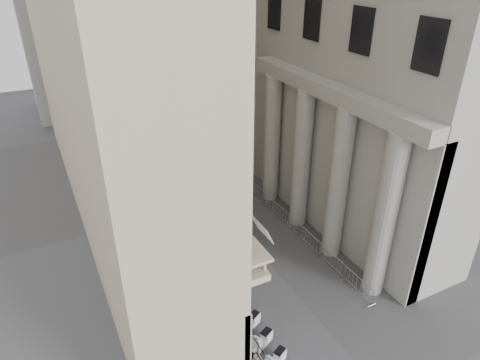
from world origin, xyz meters
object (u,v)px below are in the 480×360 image
object	(u,v)px
security_tent	(155,164)
pedestrian_b	(191,161)
street_lamp	(141,125)
pedestrian_a	(198,146)
info_kiosk	(148,181)

from	to	relation	value
security_tent	pedestrian_b	size ratio (longest dim) A/B	1.83
street_lamp	pedestrian_a	size ratio (longest dim) A/B	4.92
pedestrian_a	pedestrian_b	xyz separation A→B (m)	(-1.90, -3.10, 0.12)
security_tent	info_kiosk	bearing A→B (deg)	137.58
pedestrian_b	info_kiosk	bearing A→B (deg)	42.44
info_kiosk	security_tent	bearing A→B (deg)	-18.32
info_kiosk	pedestrian_b	bearing A→B (deg)	43.22
security_tent	street_lamp	xyz separation A→B (m)	(-0.26, 2.25, 2.66)
info_kiosk	pedestrian_b	size ratio (longest dim) A/B	0.83
info_kiosk	pedestrian_b	xyz separation A→B (m)	(4.41, 1.53, 0.16)
security_tent	pedestrian_b	bearing A→B (deg)	28.50
street_lamp	pedestrian_a	xyz separation A→B (m)	(5.97, 2.92, -4.24)
security_tent	street_lamp	bearing A→B (deg)	96.58
pedestrian_b	security_tent	bearing A→B (deg)	51.81
info_kiosk	pedestrian_a	bearing A→B (deg)	60.35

